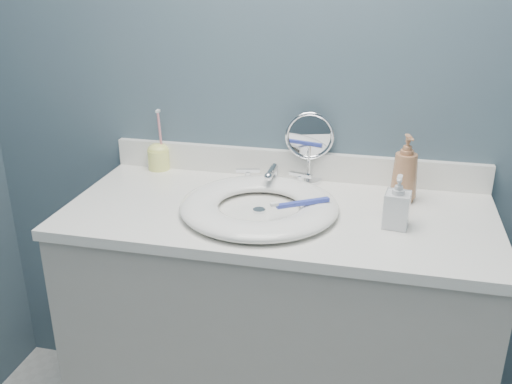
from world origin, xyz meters
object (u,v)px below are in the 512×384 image
(makeup_mirror, at_px, (309,144))
(soap_bottle_amber, at_px, (405,169))
(toothbrush_holder, at_px, (159,156))
(soap_bottle_clear, at_px, (397,202))

(makeup_mirror, height_order, soap_bottle_amber, makeup_mirror)
(makeup_mirror, relative_size, soap_bottle_amber, 1.14)
(makeup_mirror, bearing_deg, toothbrush_holder, 170.84)
(soap_bottle_amber, distance_m, soap_bottle_clear, 0.19)
(makeup_mirror, xyz_separation_m, soap_bottle_amber, (0.30, -0.09, -0.03))
(soap_bottle_clear, bearing_deg, toothbrush_holder, 167.33)
(makeup_mirror, xyz_separation_m, toothbrush_holder, (-0.51, -0.00, -0.08))
(makeup_mirror, relative_size, toothbrush_holder, 1.10)
(soap_bottle_amber, relative_size, toothbrush_holder, 0.97)
(soap_bottle_amber, bearing_deg, toothbrush_holder, 157.31)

